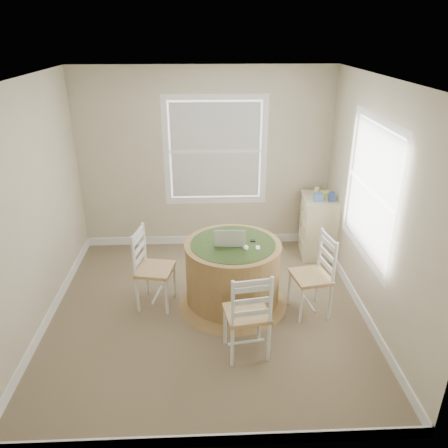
{
  "coord_description": "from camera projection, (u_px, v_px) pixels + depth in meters",
  "views": [
    {
      "loc": [
        0.0,
        -4.23,
        3.04
      ],
      "look_at": [
        0.21,
        0.45,
        0.92
      ],
      "focal_mm": 35.0,
      "sensor_mm": 36.0,
      "label": 1
    }
  ],
  "objects": [
    {
      "name": "mouse",
      "position": [
        246.0,
        248.0,
        4.84
      ],
      "size": [
        0.07,
        0.1,
        0.03
      ],
      "primitive_type": "ellipsoid",
      "rotation": [
        0.0,
        0.0,
        -0.05
      ],
      "color": "white",
      "rests_on": "round_table"
    },
    {
      "name": "chair_right",
      "position": [
        311.0,
        276.0,
        4.92
      ],
      "size": [
        0.47,
        0.49,
        0.95
      ],
      "primitive_type": null,
      "rotation": [
        0.0,
        0.0,
        -1.39
      ],
      "color": "white",
      "rests_on": "ground"
    },
    {
      "name": "cup_cream",
      "position": [
        316.0,
        190.0,
        6.24
      ],
      "size": [
        0.07,
        0.07,
        0.09
      ],
      "primitive_type": "cylinder",
      "color": "beige",
      "rests_on": "corner_chest"
    },
    {
      "name": "phone",
      "position": [
        258.0,
        248.0,
        4.85
      ],
      "size": [
        0.05,
        0.09,
        0.02
      ],
      "primitive_type": "cube",
      "rotation": [
        0.0,
        0.0,
        -0.05
      ],
      "color": "#B7BABF",
      "rests_on": "round_table"
    },
    {
      "name": "round_table",
      "position": [
        233.0,
        271.0,
        5.1
      ],
      "size": [
        1.29,
        1.29,
        0.8
      ],
      "rotation": [
        0.0,
        0.0,
        -0.05
      ],
      "color": "#A37249",
      "rests_on": "ground"
    },
    {
      "name": "tissue_box",
      "position": [
        318.0,
        197.0,
        5.95
      ],
      "size": [
        0.13,
        0.13,
        0.1
      ],
      "primitive_type": "cube",
      "rotation": [
        0.0,
        0.0,
        -0.08
      ],
      "color": "#5174B9",
      "rests_on": "corner_chest"
    },
    {
      "name": "keys",
      "position": [
        253.0,
        241.0,
        5.0
      ],
      "size": [
        0.06,
        0.05,
        0.02
      ],
      "primitive_type": "cube",
      "rotation": [
        0.0,
        0.0,
        -0.05
      ],
      "color": "black",
      "rests_on": "round_table"
    },
    {
      "name": "chair_left",
      "position": [
        155.0,
        269.0,
        5.06
      ],
      "size": [
        0.47,
        0.49,
        0.95
      ],
      "primitive_type": null,
      "rotation": [
        0.0,
        0.0,
        1.38
      ],
      "color": "white",
      "rests_on": "ground"
    },
    {
      "name": "room",
      "position": [
        221.0,
        203.0,
        4.72
      ],
      "size": [
        3.64,
        3.64,
        2.64
      ],
      "color": "#7C6F4E",
      "rests_on": "ground"
    },
    {
      "name": "box_yellow",
      "position": [
        326.0,
        193.0,
        6.15
      ],
      "size": [
        0.16,
        0.11,
        0.06
      ],
      "primitive_type": "cube",
      "rotation": [
        0.0,
        0.0,
        -0.08
      ],
      "color": "#D4EC53",
      "rests_on": "corner_chest"
    },
    {
      "name": "box_blue",
      "position": [
        333.0,
        197.0,
        5.93
      ],
      "size": [
        0.09,
        0.09,
        0.12
      ],
      "primitive_type": "cube",
      "rotation": [
        0.0,
        0.0,
        -0.08
      ],
      "color": "#335199",
      "rests_on": "corner_chest"
    },
    {
      "name": "laptop",
      "position": [
        230.0,
        241.0,
        4.93
      ],
      "size": [
        0.37,
        0.34,
        0.24
      ],
      "rotation": [
        0.0,
        0.0,
        3.05
      ],
      "color": "white",
      "rests_on": "round_table"
    },
    {
      "name": "corner_chest",
      "position": [
        318.0,
        226.0,
        6.27
      ],
      "size": [
        0.55,
        0.69,
        0.87
      ],
      "rotation": [
        0.0,
        0.0,
        -0.08
      ],
      "color": "beige",
      "rests_on": "ground"
    },
    {
      "name": "chair_near",
      "position": [
        247.0,
        313.0,
        4.29
      ],
      "size": [
        0.48,
        0.46,
        0.95
      ],
      "primitive_type": null,
      "rotation": [
        0.0,
        0.0,
        3.3
      ],
      "color": "white",
      "rests_on": "ground"
    }
  ]
}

